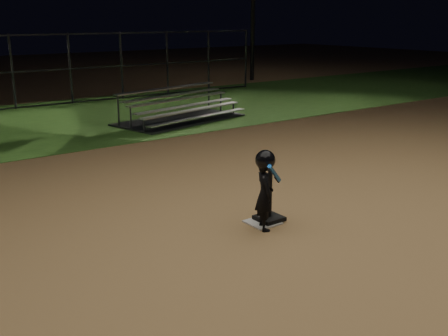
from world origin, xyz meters
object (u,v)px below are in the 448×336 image
(child_batter, at_px, (265,188))
(batting_tee, at_px, (269,210))
(bleacher_right, at_px, (181,114))
(home_plate, at_px, (263,222))

(child_batter, bearing_deg, batting_tee, -32.06)
(batting_tee, distance_m, bleacher_right, 8.50)
(batting_tee, xyz_separation_m, bleacher_right, (3.27, 7.85, 0.02))
(home_plate, xyz_separation_m, batting_tee, (0.13, -0.00, 0.17))
(child_batter, bearing_deg, home_plate, -12.77)
(home_plate, height_order, bleacher_right, bleacher_right)
(batting_tee, height_order, bleacher_right, bleacher_right)
(bleacher_right, bearing_deg, home_plate, -125.88)
(child_batter, height_order, bleacher_right, child_batter)
(child_batter, relative_size, bleacher_right, 0.29)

